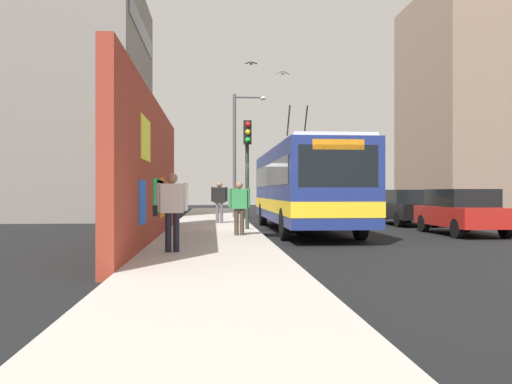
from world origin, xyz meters
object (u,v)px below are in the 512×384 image
Objects in this scene: parked_car_champagne at (364,203)px; pedestrian_midblock at (219,199)px; street_lamp at (238,147)px; parked_car_black at (403,206)px; traffic_light at (247,155)px; pedestrian_at_curb at (239,204)px; parked_car_red at (461,211)px; pedestrian_near_wall at (172,205)px; city_bus at (303,185)px.

parked_car_champagne is 2.34× the size of pedestrian_midblock.
street_lamp is (5.06, -1.04, 2.67)m from pedestrian_midblock.
traffic_light is at bearing 121.26° from parked_car_black.
parked_car_black is at bearing -180.00° from parked_car_champagne.
parked_car_champagne is 15.48m from pedestrian_at_curb.
parked_car_red is 1.06× the size of traffic_light.
pedestrian_near_wall is (-11.46, 9.48, 0.35)m from parked_car_black.
city_bus is 6.42m from parked_car_black.
parked_car_champagne is at bearing -50.27° from pedestrian_midblock.
parked_car_black is 1.25× the size of traffic_light.
pedestrian_at_curb reaches higher than parked_car_red.
pedestrian_near_wall is (-7.82, 4.28, -0.56)m from city_bus.
parked_car_red is 1.00× the size of parked_car_champagne.
pedestrian_midblock is at bearing 58.48° from parked_car_red.
parked_car_red is at bearing 180.00° from parked_car_black.
parked_car_red is 7.70m from traffic_light.
parked_car_red and parked_car_champagne have the same top height.
traffic_light reaches higher than pedestrian_near_wall.
pedestrian_midblock is at bearing 129.73° from parked_car_champagne.
pedestrian_near_wall is 16.35m from street_lamp.
parked_car_red is 2.35× the size of pedestrian_midblock.
pedestrian_at_curb is at bearing 142.91° from city_bus.
city_bus is 6.47× the size of pedestrian_near_wall.
pedestrian_near_wall is (-5.82, 9.48, 0.36)m from parked_car_red.
city_bus reaches higher than parked_car_red.
parked_car_champagne is at bearing 0.00° from parked_car_red.
city_bus is at bearing 125.04° from parked_car_black.
city_bus is at bearing -165.87° from street_lamp.
parked_car_red is at bearing -121.52° from pedestrian_midblock.
pedestrian_at_curb is at bearing 177.46° from street_lamp.
parked_car_red is 2.36× the size of pedestrian_near_wall.
pedestrian_midblock is at bearing 168.35° from street_lamp.
parked_car_champagne is 2.35× the size of pedestrian_near_wall.
city_bus is at bearing -37.09° from pedestrian_at_curb.
pedestrian_midblock reaches higher than parked_car_red.
parked_car_black and parked_car_champagne have the same top height.
city_bus is 2.33× the size of parked_car_black.
parked_car_red is 12.84m from street_lamp.
traffic_light is (7.00, -2.13, 1.59)m from pedestrian_near_wall.
pedestrian_midblock is (3.10, 3.10, -0.55)m from city_bus.
pedestrian_midblock is (-0.55, 8.30, 0.36)m from parked_car_black.
street_lamp is (-1.84, 7.25, 3.03)m from parked_car_champagne.
parked_car_red is at bearing -58.45° from pedestrian_near_wall.
parked_car_red is 5.64m from parked_car_black.
pedestrian_at_curb is 6.51m from pedestrian_midblock.
pedestrian_midblock is at bearing 93.79° from parked_car_black.
parked_car_red is at bearing -144.45° from street_lamp.
parked_car_champagne is 0.64× the size of street_lamp.
street_lamp is (10.15, 7.25, 3.03)m from parked_car_red.
pedestrian_near_wall is 10.98m from pedestrian_midblock.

